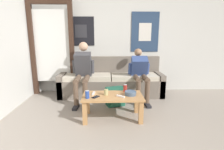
{
  "coord_description": "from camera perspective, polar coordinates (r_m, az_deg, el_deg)",
  "views": [
    {
      "loc": [
        -0.13,
        -1.4,
        1.35
      ],
      "look_at": [
        -0.03,
        1.78,
        0.65
      ],
      "focal_mm": 28.0,
      "sensor_mm": 36.0,
      "label": 1
    }
  ],
  "objects": [
    {
      "name": "wall_back",
      "position": [
        4.34,
        -0.1,
        11.44
      ],
      "size": [
        10.0,
        0.07,
        2.55
      ],
      "color": "silver",
      "rests_on": "ground_plane"
    },
    {
      "name": "door_frame",
      "position": [
        4.31,
        -19.0,
        9.73
      ],
      "size": [
        1.0,
        0.1,
        2.15
      ],
      "color": "#382319",
      "rests_on": "ground_plane"
    },
    {
      "name": "couch",
      "position": [
        4.13,
        -0.3,
        -2.35
      ],
      "size": [
        2.37,
        0.7,
        0.88
      ],
      "color": "#70665B",
      "rests_on": "ground_plane"
    },
    {
      "name": "coffee_table",
      "position": [
        2.93,
        0.2,
        -8.09
      ],
      "size": [
        0.99,
        0.53,
        0.4
      ],
      "color": "#B27F4C",
      "rests_on": "ground_plane"
    },
    {
      "name": "person_seated_adult",
      "position": [
        3.74,
        -9.56,
        1.78
      ],
      "size": [
        0.47,
        0.94,
        1.24
      ],
      "color": "brown",
      "rests_on": "ground_plane"
    },
    {
      "name": "person_seated_teen",
      "position": [
        3.8,
        9.09,
        0.89
      ],
      "size": [
        0.47,
        0.92,
        1.09
      ],
      "color": "brown",
      "rests_on": "ground_plane"
    },
    {
      "name": "backpack",
      "position": [
        3.51,
        1.1,
        -7.18
      ],
      "size": [
        0.4,
        0.32,
        0.37
      ],
      "color": "#1E5642",
      "rests_on": "ground_plane"
    },
    {
      "name": "ceramic_bowl",
      "position": [
        2.92,
        6.05,
        -5.84
      ],
      "size": [
        0.2,
        0.2,
        0.07
      ],
      "color": "#475B75",
      "rests_on": "coffee_table"
    },
    {
      "name": "pillar_candle",
      "position": [
        2.9,
        -1.94,
        -5.64
      ],
      "size": [
        0.07,
        0.07,
        0.11
      ],
      "color": "tan",
      "rests_on": "coffee_table"
    },
    {
      "name": "drink_can_blue",
      "position": [
        2.77,
        -8.08,
        -6.31
      ],
      "size": [
        0.07,
        0.07,
        0.12
      ],
      "color": "#28479E",
      "rests_on": "coffee_table"
    },
    {
      "name": "drink_can_red",
      "position": [
        3.09,
        4.32,
        -4.29
      ],
      "size": [
        0.07,
        0.07,
        0.12
      ],
      "color": "maroon",
      "rests_on": "coffee_table"
    },
    {
      "name": "game_controller_near_left",
      "position": [
        2.98,
        -6.04,
        -5.96
      ],
      "size": [
        0.05,
        0.15,
        0.03
      ],
      "color": "white",
      "rests_on": "coffee_table"
    },
    {
      "name": "game_controller_near_right",
      "position": [
        2.82,
        2.78,
        -6.96
      ],
      "size": [
        0.14,
        0.11,
        0.03
      ],
      "color": "white",
      "rests_on": "coffee_table"
    },
    {
      "name": "cell_phone",
      "position": [
        2.82,
        -5.38,
        -7.13
      ],
      "size": [
        0.14,
        0.15,
        0.01
      ],
      "color": "black",
      "rests_on": "coffee_table"
    }
  ]
}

